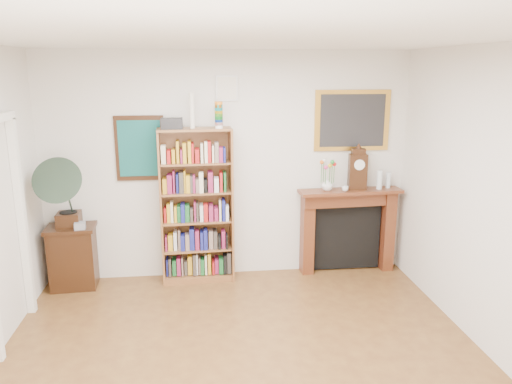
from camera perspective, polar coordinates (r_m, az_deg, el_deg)
room at (r=3.76m, az=-0.91°, el=-4.36°), size 4.51×5.01×2.81m
door_casing at (r=5.26m, az=-27.00°, el=-2.10°), size 0.08×1.02×2.17m
teal_poster at (r=6.14m, az=-13.13°, el=4.89°), size 0.58×0.04×0.78m
small_picture at (r=6.04m, az=-3.35°, el=11.76°), size 0.26×0.04×0.30m
gilt_painting at (r=6.35m, az=10.94°, el=8.02°), size 0.95×0.04×0.75m
bookshelf at (r=6.07m, az=-6.83°, el=-0.64°), size 0.89×0.35×2.19m
side_cabinet at (r=6.41m, az=-20.17°, el=-6.97°), size 0.58×0.44×0.77m
fireplace at (r=6.53m, az=10.42°, el=-3.51°), size 1.32×0.38×1.10m
gramophone at (r=6.06m, az=-21.25°, el=0.37°), size 0.56×0.68×0.87m
cd_stack at (r=6.14m, az=-19.48°, el=-3.64°), size 0.13×0.13×0.08m
mantel_clock at (r=6.35m, az=11.54°, el=2.50°), size 0.23×0.14×0.52m
flower_vase at (r=6.26m, az=8.15°, el=0.85°), size 0.18×0.18×0.15m
teacup at (r=6.27m, az=10.15°, el=0.38°), size 0.10×0.10×0.06m
bottle_left at (r=6.45m, az=13.94°, el=1.38°), size 0.07×0.07×0.24m
bottle_right at (r=6.55m, az=14.89°, el=1.32°), size 0.06×0.06×0.20m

